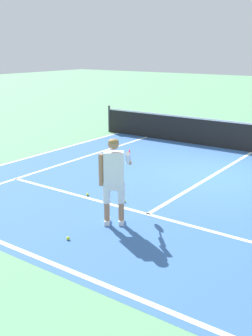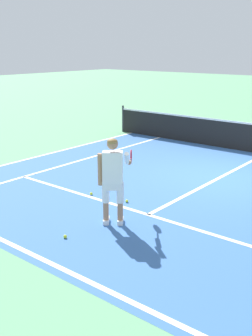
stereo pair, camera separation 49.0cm
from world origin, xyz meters
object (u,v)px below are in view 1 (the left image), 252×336
(tennis_ball_mid_court, at_px, (68,238))
(tennis_ball_by_baseline, at_px, (124,201))
(tennis_ball_near_feet, at_px, (88,194))
(tennis_player, at_px, (114,176))

(tennis_ball_mid_court, bearing_deg, tennis_ball_by_baseline, 96.90)
(tennis_ball_near_feet, relative_size, tennis_ball_mid_court, 1.00)
(tennis_ball_by_baseline, relative_size, tennis_ball_mid_court, 1.00)
(tennis_player, bearing_deg, tennis_ball_mid_court, -103.17)
(tennis_ball_by_baseline, xyz_separation_m, tennis_ball_mid_court, (0.25, -2.10, 0.00))
(tennis_player, xyz_separation_m, tennis_ball_mid_court, (-0.25, -1.06, -0.96))
(tennis_ball_near_feet, distance_m, tennis_ball_mid_court, 2.29)
(tennis_ball_by_baseline, distance_m, tennis_ball_mid_court, 2.11)
(tennis_player, relative_size, tennis_ball_mid_court, 25.95)
(tennis_ball_mid_court, bearing_deg, tennis_ball_near_feet, 121.82)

